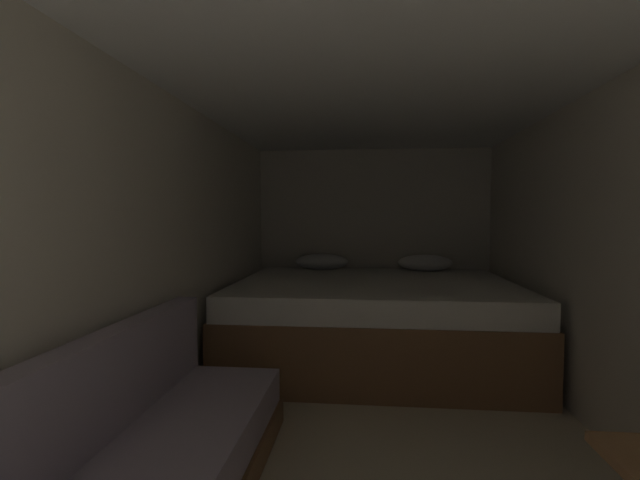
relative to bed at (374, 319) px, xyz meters
The scene contains 6 objects.
ground_plane 1.63m from the bed, 90.00° to the right, with size 7.23×7.23×0.00m, color beige.
wall_back 1.23m from the bed, 90.00° to the left, with size 2.62×0.05×2.02m, color beige.
wall_left 2.15m from the bed, 128.89° to the right, with size 0.05×5.23×2.02m, color beige.
wall_right 2.15m from the bed, 51.11° to the right, with size 0.05×5.23×2.02m, color beige.
ceiling_slab 2.32m from the bed, 90.00° to the right, with size 2.62×5.23×0.05m, color white.
bed is the anchor object (origin of this frame).
Camera 1 is at (-0.07, -0.56, 1.27)m, focal length 25.40 mm.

